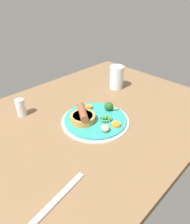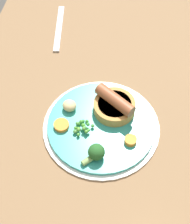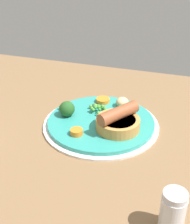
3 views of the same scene
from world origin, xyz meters
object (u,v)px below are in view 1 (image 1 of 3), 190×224
object	(u,v)px
broccoli_floret_near	(109,106)
fork	(59,197)
sausage_pudding	(83,116)
potato_chunk_0	(105,128)
pea_pile	(106,118)
carrot_slice_2	(116,124)
dinner_plate	(95,120)
carrot_slice_0	(89,107)
salt_shaker	(21,107)
drinking_glass	(116,77)

from	to	relation	value
broccoli_floret_near	fork	size ratio (longest dim) A/B	0.27
sausage_pudding	potato_chunk_0	bearing A→B (deg)	-138.56
pea_pile	carrot_slice_2	size ratio (longest dim) A/B	1.41
dinner_plate	carrot_slice_0	size ratio (longest dim) A/B	9.83
pea_pile	fork	distance (cm)	35.04
dinner_plate	broccoli_floret_near	size ratio (longest dim) A/B	5.46
pea_pile	potato_chunk_0	bearing A→B (deg)	38.26
potato_chunk_0	sausage_pudding	bearing A→B (deg)	-81.75
pea_pile	salt_shaker	size ratio (longest dim) A/B	0.67
sausage_pudding	potato_chunk_0	size ratio (longest dim) A/B	3.03
pea_pile	drinking_glass	xyz separation A→B (cm)	(-26.47, -17.51, 3.53)
fork	salt_shaker	bearing A→B (deg)	-114.55
carrot_slice_0	salt_shaker	world-z (taller)	salt_shaker
drinking_glass	potato_chunk_0	bearing A→B (deg)	34.30
dinner_plate	salt_shaker	size ratio (longest dim) A/B	3.72
broccoli_floret_near	carrot_slice_2	distance (cm)	10.97
carrot_slice_2	fork	world-z (taller)	carrot_slice_2
carrot_slice_2	potato_chunk_0	bearing A→B (deg)	-7.99
fork	drinking_glass	xyz separation A→B (cm)	(-58.83, -30.78, 5.52)
potato_chunk_0	carrot_slice_2	world-z (taller)	potato_chunk_0
fork	salt_shaker	size ratio (longest dim) A/B	2.50
pea_pile	carrot_slice_2	world-z (taller)	pea_pile
salt_shaker	pea_pile	bearing A→B (deg)	125.49
dinner_plate	fork	distance (cm)	34.89
drinking_glass	carrot_slice_0	bearing A→B (deg)	14.30
broccoli_floret_near	sausage_pudding	bearing A→B (deg)	34.72
pea_pile	carrot_slice_0	size ratio (longest dim) A/B	1.77
sausage_pudding	carrot_slice_2	size ratio (longest dim) A/B	2.87
dinner_plate	pea_pile	xyz separation A→B (cm)	(-2.05, 3.99, 1.73)
dinner_plate	potato_chunk_0	size ratio (longest dim) A/B	8.22
dinner_plate	sausage_pudding	distance (cm)	5.80
potato_chunk_0	fork	world-z (taller)	potato_chunk_0
potato_chunk_0	carrot_slice_0	distance (cm)	16.39
potato_chunk_0	fork	bearing A→B (deg)	18.74
drinking_glass	sausage_pudding	bearing A→B (deg)	18.77
pea_pile	drinking_glass	world-z (taller)	drinking_glass
salt_shaker	carrot_slice_2	bearing A→B (deg)	121.56
broccoli_floret_near	carrot_slice_0	bearing A→B (deg)	-10.07
sausage_pudding	carrot_slice_0	world-z (taller)	sausage_pudding
dinner_plate	carrot_slice_0	distance (cm)	7.95
sausage_pudding	carrot_slice_0	xyz separation A→B (cm)	(-7.84, -4.81, -1.36)
dinner_plate	drinking_glass	distance (cm)	31.99
pea_pile	drinking_glass	bearing A→B (deg)	-146.51
potato_chunk_0	salt_shaker	distance (cm)	36.12
potato_chunk_0	carrot_slice_0	bearing A→B (deg)	-112.81
carrot_slice_2	fork	bearing A→B (deg)	14.72
carrot_slice_0	fork	size ratio (longest dim) A/B	0.15
pea_pile	carrot_slice_0	world-z (taller)	pea_pile
pea_pile	carrot_slice_0	bearing A→B (deg)	-96.47
sausage_pudding	pea_pile	bearing A→B (deg)	-100.43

